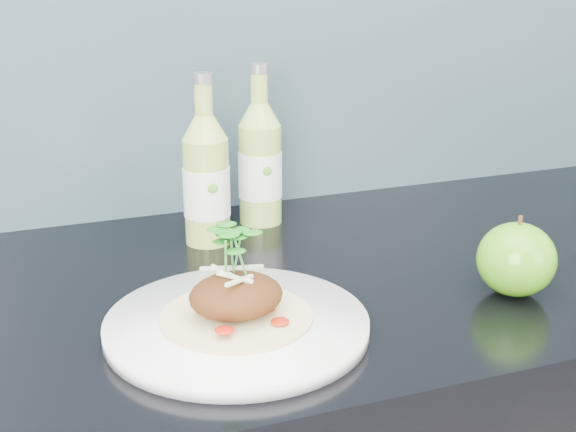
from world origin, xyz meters
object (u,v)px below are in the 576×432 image
at_px(green_apple, 516,259).
at_px(cider_bottle_right, 260,164).
at_px(cider_bottle_left, 206,180).
at_px(dinner_plate, 237,325).

height_order(green_apple, cider_bottle_right, cider_bottle_right).
bearing_deg(cider_bottle_left, dinner_plate, -102.69).
relative_size(cider_bottle_left, cider_bottle_right, 1.00).
xyz_separation_m(green_apple, cider_bottle_left, (-0.29, 0.29, 0.04)).
bearing_deg(cider_bottle_right, green_apple, -44.51).
height_order(dinner_plate, cider_bottle_left, cider_bottle_left).
distance_m(green_apple, cider_bottle_right, 0.40).
distance_m(dinner_plate, cider_bottle_left, 0.28).
xyz_separation_m(green_apple, cider_bottle_right, (-0.19, 0.34, 0.04)).
height_order(cider_bottle_left, cider_bottle_right, same).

